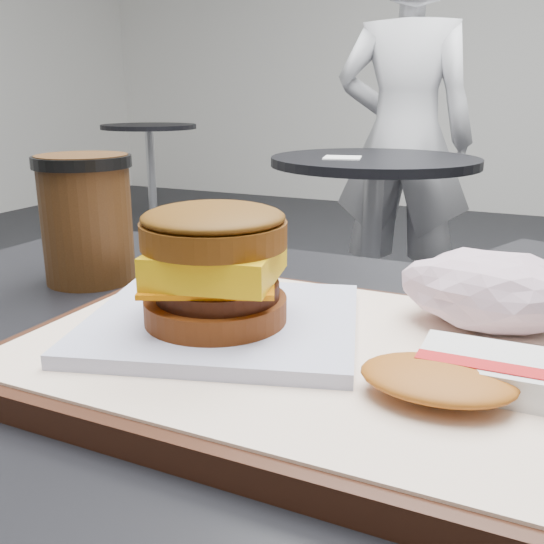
{
  "coord_description": "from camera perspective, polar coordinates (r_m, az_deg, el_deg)",
  "views": [
    {
      "loc": [
        0.2,
        -0.37,
        0.95
      ],
      "look_at": [
        0.04,
        -0.0,
        0.83
      ],
      "focal_mm": 40.0,
      "sensor_mm": 36.0,
      "label": 1
    }
  ],
  "objects": [
    {
      "name": "serving_tray",
      "position": [
        0.42,
        2.44,
        -7.84
      ],
      "size": [
        0.38,
        0.28,
        0.02
      ],
      "color": "black",
      "rests_on": "customer_table"
    },
    {
      "name": "hash_brown",
      "position": [
        0.37,
        18.3,
        -9.18
      ],
      "size": [
        0.12,
        0.09,
        0.02
      ],
      "color": "silver",
      "rests_on": "serving_tray"
    },
    {
      "name": "bg_table_mid",
      "position": [
        4.43,
        -11.4,
        11.04
      ],
      "size": [
        0.66,
        0.66,
        0.75
      ],
      "color": "black",
      "rests_on": "ground"
    },
    {
      "name": "breakfast_sandwich",
      "position": [
        0.42,
        -5.15,
        -0.66
      ],
      "size": [
        0.23,
        0.22,
        0.09
      ],
      "color": "silver",
      "rests_on": "serving_tray"
    },
    {
      "name": "coffee_cup",
      "position": [
        0.63,
        -17.06,
        5.25
      ],
      "size": [
        0.1,
        0.1,
        0.13
      ],
      "color": "#3D220E",
      "rests_on": "customer_table"
    },
    {
      "name": "patron",
      "position": [
        2.6,
        12.28,
        12.01
      ],
      "size": [
        0.6,
        0.43,
        1.54
      ],
      "primitive_type": "imported",
      "rotation": [
        0.0,
        0.0,
        3.25
      ],
      "color": "silver",
      "rests_on": "ground"
    },
    {
      "name": "napkin",
      "position": [
        2.04,
        6.64,
        10.64
      ],
      "size": [
        0.14,
        0.14,
        0.0
      ],
      "primitive_type": "cube",
      "rotation": [
        0.0,
        0.0,
        0.23
      ],
      "color": "white",
      "rests_on": "neighbor_table"
    },
    {
      "name": "neighbor_table",
      "position": [
        2.13,
        9.4,
        5.28
      ],
      "size": [
        0.7,
        0.7,
        0.75
      ],
      "color": "black",
      "rests_on": "ground"
    },
    {
      "name": "crumpled_wrapper",
      "position": [
        0.47,
        19.76,
        -1.55
      ],
      "size": [
        0.12,
        0.1,
        0.05
      ],
      "primitive_type": null,
      "color": "silver",
      "rests_on": "serving_tray"
    }
  ]
}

